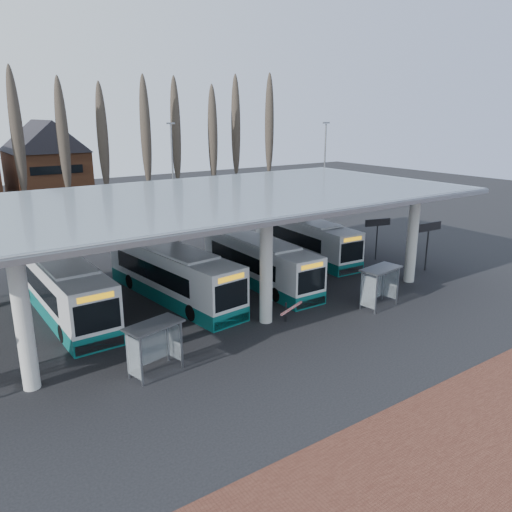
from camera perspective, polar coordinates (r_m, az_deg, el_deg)
ground at (r=25.76m, az=4.44°, el=-9.29°), size 140.00×140.00×0.00m
station_canopy at (r=30.37m, az=-4.94°, el=5.88°), size 32.00×16.00×6.34m
poplar_row at (r=53.11m, az=-19.02°, el=12.76°), size 45.10×1.10×14.50m
lamp_post_b at (r=48.97m, az=-9.48°, el=9.14°), size 0.80×0.16×10.17m
lamp_post_c at (r=51.84m, az=7.82°, el=9.58°), size 0.80×0.16×10.17m
bus_0 at (r=30.12m, az=-21.20°, el=-3.41°), size 2.67×11.76×3.26m
bus_1 at (r=30.91m, az=-9.59°, el=-2.07°), size 3.74×11.81×3.23m
bus_2 at (r=33.22m, az=0.29°, el=-0.74°), size 2.51×10.88×3.01m
bus_3 at (r=39.59m, az=5.55°, el=1.96°), size 3.02×11.10×3.05m
shelter_1 at (r=22.27m, az=-11.73°, el=-9.03°), size 2.71×1.77×2.31m
shelter_2 at (r=29.94m, az=13.82°, el=-2.47°), size 2.73×1.63×2.39m
info_sign_0 at (r=37.58m, az=19.13°, el=2.77°), size 2.37×0.28×3.53m
info_sign_1 at (r=39.41m, az=13.73°, el=3.40°), size 2.13×0.66×3.22m
barrier at (r=26.99m, az=3.93°, el=-6.08°), size 2.09×1.01×1.11m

